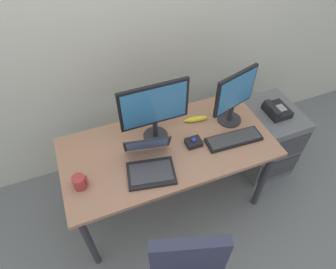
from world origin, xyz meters
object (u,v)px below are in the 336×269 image
object	(u,v)px
coffee_mug	(80,182)
monitor_main	(154,109)
laptop	(150,162)
file_cabinet	(265,138)
trackball_mouse	(194,142)
banana	(196,119)
keyboard	(234,139)
desk_phone	(276,110)
monitor_side	(235,95)

from	to	relation	value
coffee_mug	monitor_main	bearing A→B (deg)	21.88
laptop	file_cabinet	bearing A→B (deg)	10.22
trackball_mouse	banana	xyz separation A→B (m)	(0.12, 0.21, -0.00)
keyboard	desk_phone	bearing A→B (deg)	19.84
laptop	monitor_side	bearing A→B (deg)	15.80
file_cabinet	banana	size ratio (longest dim) A/B	3.44
banana	monitor_main	bearing A→B (deg)	-173.24
keyboard	monitor_side	bearing A→B (deg)	68.90
desk_phone	file_cabinet	bearing A→B (deg)	63.22
monitor_main	trackball_mouse	bearing A→B (deg)	-37.20
file_cabinet	coffee_mug	world-z (taller)	coffee_mug
laptop	monitor_main	bearing A→B (deg)	62.59
keyboard	trackball_mouse	world-z (taller)	trackball_mouse
desk_phone	keyboard	size ratio (longest dim) A/B	0.48
keyboard	banana	world-z (taller)	banana
file_cabinet	keyboard	bearing A→B (deg)	-158.87
monitor_main	keyboard	world-z (taller)	monitor_main
trackball_mouse	laptop	bearing A→B (deg)	-167.56
monitor_main	laptop	bearing A→B (deg)	-117.41
coffee_mug	laptop	bearing A→B (deg)	-2.01
laptop	coffee_mug	size ratio (longest dim) A/B	4.00
file_cabinet	trackball_mouse	xyz separation A→B (m)	(-0.81, -0.13, 0.42)
desk_phone	trackball_mouse	xyz separation A→B (m)	(-0.80, -0.12, 0.06)
desk_phone	keyboard	distance (m)	0.55
file_cabinet	desk_phone	world-z (taller)	desk_phone
desk_phone	banana	xyz separation A→B (m)	(-0.69, 0.10, 0.05)
laptop	coffee_mug	bearing A→B (deg)	177.99
monitor_side	trackball_mouse	size ratio (longest dim) A/B	3.97
file_cabinet	laptop	size ratio (longest dim) A/B	1.73
monitor_main	laptop	distance (m)	0.36
desk_phone	laptop	size ratio (longest dim) A/B	0.53
trackball_mouse	coffee_mug	bearing A→B (deg)	-175.58
file_cabinet	monitor_main	size ratio (longest dim) A/B	1.35
file_cabinet	monitor_main	bearing A→B (deg)	177.82
monitor_main	trackball_mouse	distance (m)	0.38
desk_phone	coffee_mug	bearing A→B (deg)	-173.69
trackball_mouse	file_cabinet	bearing A→B (deg)	9.24
monitor_main	keyboard	size ratio (longest dim) A/B	1.16
monitor_side	banana	bearing A→B (deg)	160.39
monitor_main	trackball_mouse	xyz separation A→B (m)	(0.23, -0.17, -0.25)
file_cabinet	keyboard	xyz separation A→B (m)	(-0.52, -0.20, 0.41)
trackball_mouse	coffee_mug	xyz separation A→B (m)	(-0.81, -0.06, 0.02)
trackball_mouse	coffee_mug	distance (m)	0.81
monitor_side	coffee_mug	size ratio (longest dim) A/B	4.61
banana	desk_phone	bearing A→B (deg)	-8.02
keyboard	laptop	size ratio (longest dim) A/B	1.10
trackball_mouse	keyboard	bearing A→B (deg)	-13.78
file_cabinet	desk_phone	distance (m)	0.36
desk_phone	monitor_side	distance (m)	0.52
file_cabinet	trackball_mouse	distance (m)	0.92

